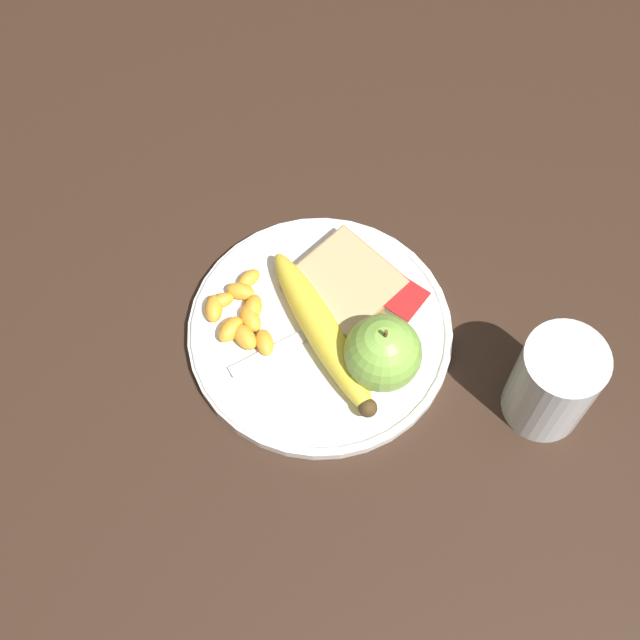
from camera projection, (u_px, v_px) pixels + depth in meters
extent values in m
plane|color=#332116|center=(320.00, 334.00, 0.91)|extent=(3.00, 3.00, 0.00)
cylinder|color=white|center=(320.00, 332.00, 0.91)|extent=(0.27, 0.27, 0.01)
torus|color=white|center=(320.00, 329.00, 0.90)|extent=(0.26, 0.26, 0.01)
cylinder|color=silver|center=(554.00, 383.00, 0.83)|extent=(0.08, 0.08, 0.11)
cylinder|color=yellow|center=(551.00, 387.00, 0.84)|extent=(0.07, 0.07, 0.09)
sphere|color=#84BC47|center=(385.00, 351.00, 0.85)|extent=(0.08, 0.08, 0.08)
cylinder|color=brown|center=(388.00, 331.00, 0.81)|extent=(0.00, 0.00, 0.01)
ellipsoid|color=yellow|center=(322.00, 330.00, 0.88)|extent=(0.19, 0.12, 0.03)
sphere|color=#473319|center=(368.00, 408.00, 0.84)|extent=(0.02, 0.02, 0.02)
cube|color=olive|center=(345.00, 285.00, 0.91)|extent=(0.11, 0.11, 0.02)
cube|color=tan|center=(345.00, 285.00, 0.91)|extent=(0.11, 0.10, 0.02)
cube|color=silver|center=(282.00, 347.00, 0.89)|extent=(0.06, 0.11, 0.00)
cube|color=silver|center=(354.00, 310.00, 0.91)|extent=(0.04, 0.06, 0.00)
cube|color=white|center=(398.00, 300.00, 0.91)|extent=(0.05, 0.04, 0.02)
cube|color=#B21E1E|center=(399.00, 295.00, 0.90)|extent=(0.05, 0.04, 0.00)
ellipsoid|color=#F9A32D|center=(222.00, 301.00, 0.91)|extent=(0.03, 0.03, 0.01)
ellipsoid|color=#F9A32D|center=(231.00, 329.00, 0.89)|extent=(0.02, 0.03, 0.02)
ellipsoid|color=#F9A32D|center=(253.00, 308.00, 0.90)|extent=(0.03, 0.04, 0.02)
ellipsoid|color=#F9A32D|center=(241.00, 291.00, 0.91)|extent=(0.03, 0.03, 0.02)
ellipsoid|color=#F9A32D|center=(252.00, 275.00, 0.92)|extent=(0.02, 0.03, 0.01)
ellipsoid|color=#F9A32D|center=(251.00, 319.00, 0.90)|extent=(0.04, 0.03, 0.02)
ellipsoid|color=#F9A32D|center=(245.00, 337.00, 0.89)|extent=(0.04, 0.03, 0.02)
ellipsoid|color=#F9A32D|center=(214.00, 309.00, 0.90)|extent=(0.03, 0.04, 0.02)
ellipsoid|color=#F9A32D|center=(265.00, 342.00, 0.89)|extent=(0.03, 0.03, 0.02)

